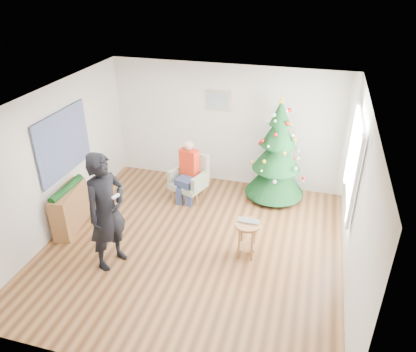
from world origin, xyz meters
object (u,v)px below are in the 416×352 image
(christmas_tree, at_px, (277,154))
(standing_man, at_px, (107,212))
(stool, at_px, (247,239))
(armchair, at_px, (190,182))
(console, at_px, (70,209))

(christmas_tree, distance_m, standing_man, 3.60)
(stool, distance_m, standing_man, 2.30)
(christmas_tree, height_order, standing_man, christmas_tree)
(christmas_tree, bearing_deg, standing_man, -129.17)
(christmas_tree, xyz_separation_m, armchair, (-1.68, -0.49, -0.63))
(stool, xyz_separation_m, console, (-3.26, -0.06, 0.07))
(standing_man, relative_size, console, 1.96)
(christmas_tree, xyz_separation_m, standing_man, (-2.27, -2.79, -0.00))
(armchair, bearing_deg, christmas_tree, 34.51)
(stool, relative_size, standing_man, 0.33)
(armchair, xyz_separation_m, standing_man, (-0.59, -2.30, 0.63))
(stool, distance_m, console, 3.26)
(christmas_tree, relative_size, standing_man, 1.11)
(christmas_tree, bearing_deg, armchair, -163.86)
(standing_man, xyz_separation_m, console, (-1.18, 0.69, -0.58))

